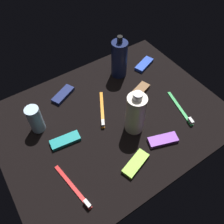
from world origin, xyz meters
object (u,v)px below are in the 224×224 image
object	(u,v)px
snack_bar_purple	(163,140)
snack_bar_navy	(63,95)
toothbrush_red	(75,189)
bodywash_bottle	(135,113)
snack_bar_blue	(144,64)
toothbrush_green	(181,110)
snack_bar_brown	(139,91)
lotion_bottle	(119,59)
deodorant_stick	(35,119)
snack_bar_teal	(65,141)
toothbrush_orange	(102,111)
snack_bar_lime	(136,164)

from	to	relation	value
snack_bar_purple	snack_bar_navy	xyz separation A→B (cm)	(19.49, -39.11, 0.00)
snack_bar_purple	toothbrush_red	bearing A→B (deg)	15.37
bodywash_bottle	snack_bar_blue	distance (cm)	35.99
toothbrush_green	snack_bar_brown	distance (cm)	18.47
lotion_bottle	bodywash_bottle	world-z (taller)	lotion_bottle
bodywash_bottle	snack_bar_blue	world-z (taller)	bodywash_bottle
deodorant_stick	lotion_bottle	bearing A→B (deg)	-169.25
lotion_bottle	snack_bar_blue	world-z (taller)	lotion_bottle
toothbrush_red	snack_bar_brown	world-z (taller)	toothbrush_red
deodorant_stick	snack_bar_navy	size ratio (longest dim) A/B	1.06
snack_bar_brown	snack_bar_navy	size ratio (longest dim) A/B	1.00
snack_bar_purple	toothbrush_green	bearing A→B (deg)	-138.45
deodorant_stick	snack_bar_purple	distance (cm)	45.37
toothbrush_red	toothbrush_green	bearing A→B (deg)	-174.88
snack_bar_purple	snack_bar_brown	bearing A→B (deg)	-89.50
snack_bar_teal	snack_bar_navy	distance (cm)	22.21
snack_bar_purple	snack_bar_navy	size ratio (longest dim) A/B	1.00
lotion_bottle	toothbrush_green	xyz separation A→B (cm)	(-8.15, 30.95, -7.72)
snack_bar_brown	snack_bar_purple	xyz separation A→B (cm)	(7.68, 23.25, 0.00)
deodorant_stick	snack_bar_brown	size ratio (longest dim) A/B	1.06
lotion_bottle	toothbrush_red	world-z (taller)	lotion_bottle
toothbrush_red	snack_bar_brown	distance (cm)	46.77
toothbrush_green	snack_bar_brown	world-z (taller)	toothbrush_green
snack_bar_purple	snack_bar_blue	xyz separation A→B (cm)	(-19.95, -35.36, 0.00)
lotion_bottle	snack_bar_navy	world-z (taller)	lotion_bottle
lotion_bottle	toothbrush_orange	xyz separation A→B (cm)	(17.84, 14.36, -7.72)
deodorant_stick	snack_bar_lime	distance (cm)	37.87
snack_bar_lime	toothbrush_green	bearing A→B (deg)	178.36
snack_bar_lime	snack_bar_teal	distance (cm)	25.68
deodorant_stick	toothbrush_red	size ratio (longest dim) A/B	0.61
toothbrush_green	snack_bar_purple	size ratio (longest dim) A/B	1.71
toothbrush_red	toothbrush_green	distance (cm)	49.51
lotion_bottle	snack_bar_navy	distance (cm)	27.76
toothbrush_orange	snack_bar_teal	xyz separation A→B (cm)	(17.96, 4.15, 0.14)
toothbrush_green	snack_bar_lime	xyz separation A→B (cm)	(28.77, 8.27, 0.14)
toothbrush_orange	snack_bar_brown	bearing A→B (deg)	-179.27
snack_bar_brown	snack_bar_teal	size ratio (longest dim) A/B	1.00
snack_bar_lime	lotion_bottle	bearing A→B (deg)	-135.41
toothbrush_green	snack_bar_navy	world-z (taller)	toothbrush_green
snack_bar_blue	snack_bar_navy	world-z (taller)	same
lotion_bottle	snack_bar_navy	bearing A→B (deg)	-3.72
snack_bar_lime	snack_bar_blue	distance (cm)	49.99
deodorant_stick	snack_bar_blue	size ratio (longest dim) A/B	1.06
toothbrush_green	snack_bar_teal	distance (cm)	45.67
snack_bar_teal	toothbrush_green	bearing A→B (deg)	171.57
lotion_bottle	toothbrush_green	size ratio (longest dim) A/B	1.08
deodorant_stick	snack_bar_brown	world-z (taller)	deodorant_stick
snack_bar_brown	snack_bar_purple	size ratio (longest dim) A/B	1.00
snack_bar_navy	snack_bar_brown	bearing A→B (deg)	124.03
snack_bar_brown	snack_bar_lime	world-z (taller)	same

